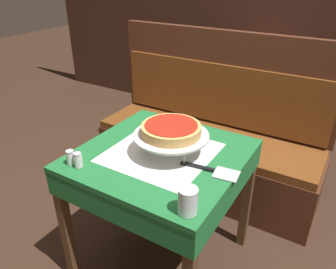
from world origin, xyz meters
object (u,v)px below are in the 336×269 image
object	(u,v)px
water_glass_near	(188,201)
pepper_shaker	(78,160)
dining_table_front	(161,169)
booth_bench	(208,147)
pizza_pan_stand	(171,136)
condiment_caddy	(249,63)
dining_table_rear	(249,79)
salt_shaker	(71,157)
deep_dish_pizza	(171,129)
pizza_server	(212,170)

from	to	relation	value
water_glass_near	pepper_shaker	world-z (taller)	water_glass_near
dining_table_front	water_glass_near	bearing A→B (deg)	-45.05
booth_bench	pepper_shaker	world-z (taller)	booth_bench
dining_table_front	water_glass_near	xyz separation A→B (m)	(0.33, -0.33, 0.16)
pizza_pan_stand	condiment_caddy	bearing A→B (deg)	96.18
dining_table_rear	pepper_shaker	size ratio (longest dim) A/B	9.97
booth_bench	condiment_caddy	bearing A→B (deg)	92.14
dining_table_front	salt_shaker	distance (m)	0.47
booth_bench	pizza_pan_stand	distance (m)	0.99
salt_shaker	condiment_caddy	bearing A→B (deg)	85.48
dining_table_rear	dining_table_front	bearing A→B (deg)	-86.06
pizza_pan_stand	salt_shaker	bearing A→B (deg)	-136.52
pizza_pan_stand	condiment_caddy	world-z (taller)	condiment_caddy
pepper_shaker	salt_shaker	bearing A→B (deg)	-180.00
booth_bench	deep_dish_pizza	world-z (taller)	booth_bench
pepper_shaker	pizza_server	bearing A→B (deg)	27.86
deep_dish_pizza	pizza_server	size ratio (longest dim) A/B	1.04
water_glass_near	dining_table_front	bearing A→B (deg)	134.95
water_glass_near	salt_shaker	world-z (taller)	water_glass_near
water_glass_near	pepper_shaker	bearing A→B (deg)	178.62
dining_table_rear	pepper_shaker	world-z (taller)	pepper_shaker
pizza_server	water_glass_near	bearing A→B (deg)	-83.41
dining_table_front	deep_dish_pizza	world-z (taller)	deep_dish_pizza
dining_table_front	deep_dish_pizza	size ratio (longest dim) A/B	2.73
deep_dish_pizza	salt_shaker	bearing A→B (deg)	-136.52
pizza_pan_stand	pepper_shaker	distance (m)	0.46
dining_table_front	pizza_pan_stand	xyz separation A→B (m)	(0.05, 0.02, 0.20)
booth_bench	water_glass_near	xyz separation A→B (m)	(0.44, -1.18, 0.47)
pizza_server	water_glass_near	size ratio (longest dim) A/B	2.62
water_glass_near	condiment_caddy	distance (m)	2.18
pepper_shaker	dining_table_front	bearing A→B (deg)	50.39
deep_dish_pizza	salt_shaker	distance (m)	0.50
booth_bench	pizza_pan_stand	xyz separation A→B (m)	(0.16, -0.83, 0.51)
pizza_server	salt_shaker	bearing A→B (deg)	-154.08
booth_bench	condiment_caddy	xyz separation A→B (m)	(-0.04, 0.94, 0.45)
salt_shaker	pepper_shaker	xyz separation A→B (m)	(0.05, 0.00, 0.00)
pepper_shaker	condiment_caddy	size ratio (longest dim) A/B	0.49
booth_bench	dining_table_rear	bearing A→B (deg)	90.72
salt_shaker	deep_dish_pizza	bearing A→B (deg)	43.48
booth_bench	pepper_shaker	distance (m)	1.26
booth_bench	salt_shaker	world-z (taller)	booth_bench
pizza_server	condiment_caddy	bearing A→B (deg)	103.67
dining_table_rear	water_glass_near	size ratio (longest dim) A/B	6.82
pizza_pan_stand	water_glass_near	distance (m)	0.46
water_glass_near	salt_shaker	distance (m)	0.64
salt_shaker	pepper_shaker	distance (m)	0.05
pizza_pan_stand	dining_table_rear	bearing A→B (deg)	95.49
pizza_pan_stand	salt_shaker	size ratio (longest dim) A/B	5.20
condiment_caddy	dining_table_front	bearing A→B (deg)	-85.36
dining_table_rear	booth_bench	bearing A→B (deg)	-89.28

